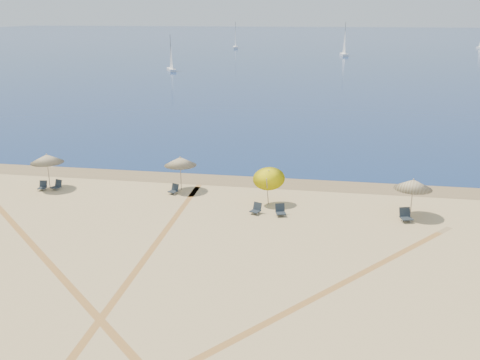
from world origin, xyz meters
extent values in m
plane|color=#0C2151|center=(0.00, 225.00, 0.01)|extent=(500.00, 500.00, 0.00)
plane|color=olive|center=(0.00, 24.00, 0.00)|extent=(500.00, 500.00, 0.00)
cylinder|color=gray|center=(-12.98, 20.14, 1.10)|extent=(0.05, 0.05, 2.19)
cone|color=beige|center=(-12.98, 20.14, 2.04)|extent=(2.16, 2.16, 0.55)
sphere|color=gray|center=(-12.98, 20.14, 2.34)|extent=(0.08, 0.08, 0.08)
cylinder|color=gray|center=(-4.19, 21.28, 1.05)|extent=(0.05, 0.05, 2.11)
cone|color=beige|center=(-4.19, 21.28, 1.96)|extent=(2.12, 2.12, 0.55)
sphere|color=gray|center=(-4.19, 21.28, 2.26)|extent=(0.08, 0.08, 0.08)
cylinder|color=gray|center=(1.85, 18.98, 0.99)|extent=(0.05, 1.19, 2.01)
cone|color=#E2D405|center=(1.85, 19.48, 1.85)|extent=(1.95, 1.96, 1.45)
sphere|color=gray|center=(1.85, 19.48, 2.15)|extent=(0.08, 0.08, 0.08)
cylinder|color=gray|center=(10.21, 19.02, 1.03)|extent=(0.05, 0.05, 2.05)
cone|color=beige|center=(10.21, 19.02, 1.90)|extent=(2.15, 2.15, 0.55)
sphere|color=gray|center=(10.21, 19.02, 2.20)|extent=(0.08, 0.08, 0.08)
cube|color=black|center=(-13.23, 19.59, 0.16)|extent=(0.56, 0.56, 0.05)
cube|color=black|center=(-13.26, 19.83, 0.38)|extent=(0.52, 0.25, 0.44)
cylinder|color=#A5A5AD|center=(-13.42, 19.38, 0.08)|extent=(0.02, 0.02, 0.16)
cylinder|color=#A5A5AD|center=(-13.03, 19.43, 0.08)|extent=(0.02, 0.02, 0.16)
cube|color=black|center=(-12.38, 19.84, 0.17)|extent=(0.65, 0.65, 0.05)
cube|color=black|center=(-12.31, 20.09, 0.40)|extent=(0.56, 0.33, 0.47)
cylinder|color=#A5A5AD|center=(-12.58, 19.71, 0.09)|extent=(0.02, 0.02, 0.17)
cylinder|color=#A5A5AD|center=(-12.18, 19.60, 0.09)|extent=(0.02, 0.02, 0.17)
cube|color=black|center=(-4.48, 20.35, 0.17)|extent=(0.67, 0.67, 0.05)
cube|color=black|center=(-4.39, 20.58, 0.39)|extent=(0.55, 0.36, 0.46)
cylinder|color=#A5A5AD|center=(-4.67, 20.24, 0.08)|extent=(0.02, 0.02, 0.17)
cylinder|color=#A5A5AD|center=(-4.29, 20.09, 0.08)|extent=(0.02, 0.02, 0.17)
cube|color=black|center=(1.30, 17.71, 0.17)|extent=(0.68, 0.68, 0.05)
cube|color=black|center=(1.40, 17.94, 0.40)|extent=(0.56, 0.38, 0.47)
cylinder|color=#A5A5AD|center=(1.11, 17.60, 0.09)|extent=(0.02, 0.02, 0.17)
cylinder|color=#A5A5AD|center=(1.49, 17.44, 0.09)|extent=(0.02, 0.02, 0.17)
cube|color=black|center=(2.81, 17.64, 0.18)|extent=(0.69, 0.69, 0.05)
cube|color=black|center=(2.73, 17.90, 0.42)|extent=(0.58, 0.35, 0.49)
cylinder|color=#A5A5AD|center=(2.60, 17.38, 0.09)|extent=(0.02, 0.02, 0.18)
cylinder|color=#A5A5AD|center=(3.02, 17.51, 0.09)|extent=(0.02, 0.02, 0.18)
cube|color=black|center=(9.86, 17.97, 0.20)|extent=(0.76, 0.76, 0.06)
cube|color=black|center=(9.78, 18.26, 0.47)|extent=(0.65, 0.39, 0.55)
cylinder|color=#A5A5AD|center=(9.63, 17.68, 0.10)|extent=(0.03, 0.03, 0.20)
cylinder|color=#A5A5AD|center=(10.10, 17.82, 0.10)|extent=(0.03, 0.03, 0.20)
cube|color=white|center=(-26.64, 93.14, 0.26)|extent=(3.11, 4.75, 0.51)
cylinder|color=gray|center=(-26.64, 93.14, 3.59)|extent=(0.10, 0.10, 6.84)
cube|color=white|center=(7.74, 137.92, 0.33)|extent=(2.30, 6.00, 0.64)
cylinder|color=gray|center=(7.74, 137.92, 4.47)|extent=(0.13, 0.13, 8.51)
cube|color=white|center=(-26.46, 163.60, 0.31)|extent=(2.47, 5.68, 0.60)
cylinder|color=gray|center=(-26.46, 163.60, 4.21)|extent=(0.12, 0.12, 8.02)
plane|color=tan|center=(-3.01, 9.17, 0.00)|extent=(28.53, 28.53, 0.00)
plane|color=tan|center=(-3.03, 10.27, 0.00)|extent=(28.53, 28.53, 0.00)
plane|color=tan|center=(2.79, 5.63, 0.00)|extent=(39.32, 39.32, 0.00)
plane|color=tan|center=(3.47, 6.50, 0.00)|extent=(39.32, 39.32, 0.00)
plane|color=tan|center=(-9.94, 12.13, 0.00)|extent=(39.58, 39.58, 0.00)
plane|color=tan|center=(-10.74, 12.89, 0.00)|extent=(39.58, 39.58, 0.00)
camera|label=1|loc=(5.44, -11.26, 11.30)|focal=40.07mm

